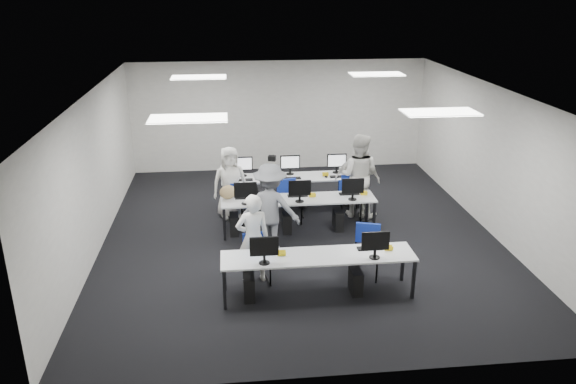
{
  "coord_description": "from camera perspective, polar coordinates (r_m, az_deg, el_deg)",
  "views": [
    {
      "loc": [
        -1.38,
        -10.57,
        4.95
      ],
      "look_at": [
        -0.25,
        -0.11,
        1.0
      ],
      "focal_mm": 35.0,
      "sensor_mm": 36.0,
      "label": 1
    }
  ],
  "objects": [
    {
      "name": "chair_0",
      "position": [
        9.89,
        -3.2,
        -7.67
      ],
      "size": [
        0.49,
        0.52,
        0.86
      ],
      "rotation": [
        0.0,
        0.0,
        0.17
      ],
      "color": "navy",
      "rests_on": "ground"
    },
    {
      "name": "chair_5",
      "position": [
        12.51,
        -4.81,
        -1.45
      ],
      "size": [
        0.47,
        0.5,
        0.87
      ],
      "rotation": [
        0.0,
        0.0,
        -0.1
      ],
      "color": "navy",
      "rests_on": "ground"
    },
    {
      "name": "student_1",
      "position": [
        12.5,
        7.16,
        1.7
      ],
      "size": [
        1.13,
        1.03,
        1.88
      ],
      "primitive_type": "imported",
      "rotation": [
        0.0,
        0.0,
        2.71
      ],
      "color": "silver",
      "rests_on": "ground"
    },
    {
      "name": "desk_front",
      "position": [
        9.32,
        3.08,
        -6.71
      ],
      "size": [
        3.2,
        0.7,
        0.73
      ],
      "color": "silver",
      "rests_on": "ground"
    },
    {
      "name": "chair_6",
      "position": [
        12.62,
        0.66,
        -1.15
      ],
      "size": [
        0.47,
        0.51,
        0.88
      ],
      "rotation": [
        0.0,
        0.0,
        -0.09
      ],
      "color": "navy",
      "rests_on": "ground"
    },
    {
      "name": "chair_7",
      "position": [
        12.83,
        6.06,
        -1.0
      ],
      "size": [
        0.53,
        0.55,
        0.82
      ],
      "rotation": [
        0.0,
        0.0,
        -0.37
      ],
      "color": "navy",
      "rests_on": "ground"
    },
    {
      "name": "dslr_camera",
      "position": [
        10.63,
        -1.64,
        3.45
      ],
      "size": [
        0.19,
        0.21,
        0.1
      ],
      "primitive_type": "cube",
      "rotation": [
        0.0,
        0.0,
        2.84
      ],
      "color": "black",
      "rests_on": "photographer"
    },
    {
      "name": "student_3",
      "position": [
        12.51,
        7.05,
        1.26
      ],
      "size": [
        1.06,
        0.66,
        1.69
      ],
      "primitive_type": "imported",
      "rotation": [
        0.0,
        0.0,
        -0.27
      ],
      "color": "silver",
      "rests_on": "ground"
    },
    {
      "name": "equipment_front",
      "position": [
        9.43,
        1.9,
        -8.57
      ],
      "size": [
        2.51,
        0.41,
        1.19
      ],
      "color": "#0E4EB6",
      "rests_on": "desk_front"
    },
    {
      "name": "chair_1",
      "position": [
        10.17,
        7.92,
        -6.89
      ],
      "size": [
        0.58,
        0.61,
        0.93
      ],
      "rotation": [
        0.0,
        0.0,
        -0.31
      ],
      "color": "navy",
      "rests_on": "ground"
    },
    {
      "name": "handbag",
      "position": [
        11.65,
        -6.11,
        -0.01
      ],
      "size": [
        0.4,
        0.31,
        0.29
      ],
      "primitive_type": "ellipsoid",
      "rotation": [
        0.0,
        0.0,
        0.26
      ],
      "color": "#94774C",
      "rests_on": "desk_mid"
    },
    {
      "name": "student_0",
      "position": [
        9.68,
        -3.6,
        -4.75
      ],
      "size": [
        0.66,
        0.49,
        1.63
      ],
      "primitive_type": "imported",
      "rotation": [
        0.0,
        0.0,
        3.33
      ],
      "color": "silver",
      "rests_on": "ground"
    },
    {
      "name": "equipment_mid",
      "position": [
        11.75,
        0.14,
        -2.42
      ],
      "size": [
        2.91,
        0.41,
        1.19
      ],
      "color": "white",
      "rests_on": "desk_mid"
    },
    {
      "name": "desk_mid",
      "position": [
        11.67,
        1.07,
        -0.89
      ],
      "size": [
        3.2,
        0.7,
        0.73
      ],
      "color": "silver",
      "rests_on": "ground"
    },
    {
      "name": "chair_3",
      "position": [
        12.26,
        0.1,
        -1.75
      ],
      "size": [
        0.55,
        0.58,
        0.93
      ],
      "rotation": [
        0.0,
        0.0,
        0.22
      ],
      "color": "navy",
      "rests_on": "ground"
    },
    {
      "name": "room",
      "position": [
        11.2,
        1.23,
        2.64
      ],
      "size": [
        9.0,
        9.02,
        3.0
      ],
      "color": "black",
      "rests_on": "ground"
    },
    {
      "name": "photographer",
      "position": [
        10.78,
        -1.8,
        -1.6
      ],
      "size": [
        1.28,
        0.97,
        1.76
      ],
      "primitive_type": "imported",
      "rotation": [
        0.0,
        0.0,
        2.84
      ],
      "color": "gray",
      "rests_on": "ground"
    },
    {
      "name": "desk_back",
      "position": [
        12.97,
        0.3,
        1.36
      ],
      "size": [
        3.2,
        0.7,
        0.73
      ],
      "color": "silver",
      "rests_on": "ground"
    },
    {
      "name": "student_2",
      "position": [
        12.42,
        -5.9,
        0.97
      ],
      "size": [
        0.88,
        0.67,
        1.61
      ],
      "primitive_type": "imported",
      "rotation": [
        0.0,
        0.0,
        0.22
      ],
      "color": "silver",
      "rests_on": "ground"
    },
    {
      "name": "ceiling_panels",
      "position": [
        10.84,
        1.29,
        10.13
      ],
      "size": [
        5.2,
        4.6,
        0.02
      ],
      "color": "white",
      "rests_on": "room"
    },
    {
      "name": "chair_2",
      "position": [
        12.28,
        -4.01,
        -1.89
      ],
      "size": [
        0.48,
        0.51,
        0.85
      ],
      "rotation": [
        0.0,
        0.0,
        0.15
      ],
      "color": "navy",
      "rests_on": "ground"
    },
    {
      "name": "chair_4",
      "position": [
        12.52,
        6.39,
        -1.38
      ],
      "size": [
        0.53,
        0.56,
        0.94
      ],
      "rotation": [
        0.0,
        0.0,
        -0.15
      ],
      "color": "navy",
      "rests_on": "ground"
    },
    {
      "name": "equipment_back",
      "position": [
        13.12,
        1.12,
        0.08
      ],
      "size": [
        2.91,
        0.41,
        1.19
      ],
      "color": "white",
      "rests_on": "desk_back"
    }
  ]
}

